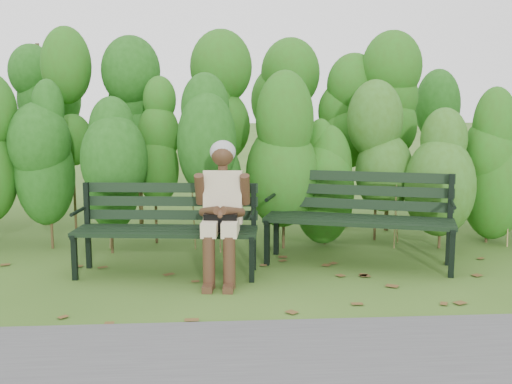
{
  "coord_description": "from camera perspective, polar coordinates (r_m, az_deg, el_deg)",
  "views": [
    {
      "loc": [
        -0.38,
        -5.02,
        1.56
      ],
      "look_at": [
        0.0,
        0.35,
        0.75
      ],
      "focal_mm": 42.0,
      "sensor_mm": 36.0,
      "label": 1
    }
  ],
  "objects": [
    {
      "name": "ground",
      "position": [
        5.27,
        0.27,
        -8.66
      ],
      "size": [
        80.0,
        80.0,
        0.0
      ],
      "primitive_type": "plane",
      "color": "#2F5118"
    },
    {
      "name": "hedge_band",
      "position": [
        6.9,
        -0.89,
        6.04
      ],
      "size": [
        11.04,
        1.67,
        2.42
      ],
      "color": "#47381E",
      "rests_on": "ground"
    },
    {
      "name": "leaf_litter",
      "position": [
        5.21,
        -5.5,
        -8.88
      ],
      "size": [
        5.98,
        2.25,
        0.01
      ],
      "color": "brown",
      "rests_on": "ground"
    },
    {
      "name": "bench_left",
      "position": [
        5.54,
        -8.4,
        -2.75
      ],
      "size": [
        1.69,
        0.71,
        0.82
      ],
      "color": "black",
      "rests_on": "ground"
    },
    {
      "name": "bench_right",
      "position": [
        5.89,
        9.82,
        -1.71
      ],
      "size": [
        1.87,
        1.1,
        0.89
      ],
      "color": "black",
      "rests_on": "ground"
    },
    {
      "name": "seated_woman",
      "position": [
        5.27,
        -3.26,
        -0.99
      ],
      "size": [
        0.51,
        0.74,
        1.23
      ],
      "color": "#C3BB93",
      "rests_on": "ground"
    }
  ]
}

